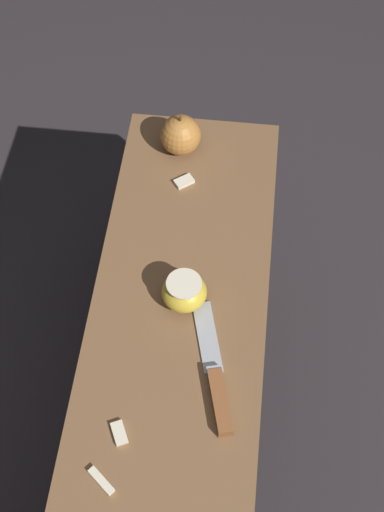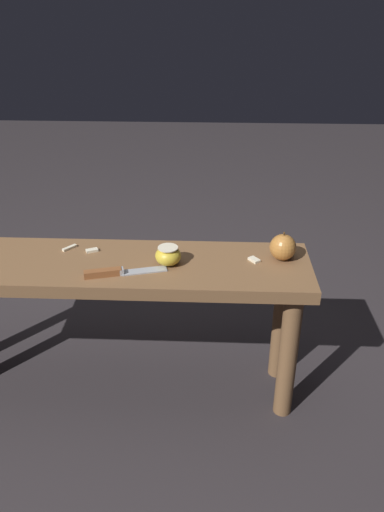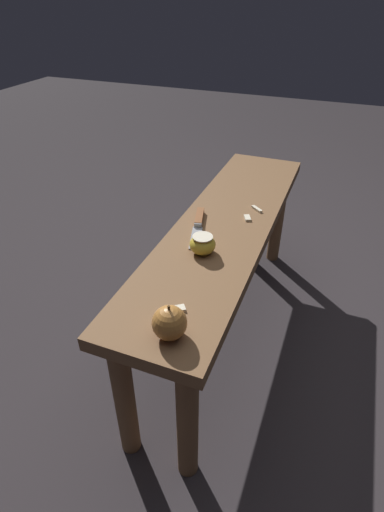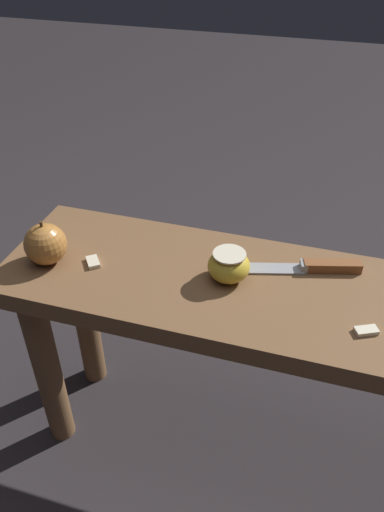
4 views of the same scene
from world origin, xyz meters
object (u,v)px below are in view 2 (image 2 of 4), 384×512
at_px(wooden_bench, 105,287).
at_px(knife, 114,272).
at_px(apple_whole, 283,247).
at_px(apple_cut, 168,256).

xyz_separation_m(wooden_bench, knife, (0.05, -0.08, 0.10)).
bearing_deg(apple_whole, knife, -166.56).
bearing_deg(wooden_bench, apple_cut, -2.28).
relative_size(knife, apple_cut, 3.07).
height_order(wooden_bench, knife, knife).
height_order(knife, apple_cut, apple_cut).
xyz_separation_m(knife, apple_whole, (0.50, 0.12, 0.03)).
bearing_deg(apple_cut, wooden_bench, 177.72).
bearing_deg(apple_whole, apple_cut, -171.99).
xyz_separation_m(wooden_bench, apple_cut, (0.20, -0.01, 0.12)).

